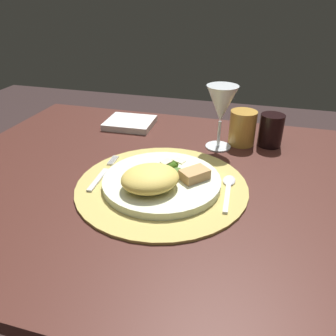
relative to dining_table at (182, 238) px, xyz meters
name	(u,v)px	position (x,y,z in m)	size (l,w,h in m)	color
dining_table	(182,238)	(0.00, 0.00, 0.00)	(1.17, 0.82, 0.76)	#44201A
placemat	(162,186)	(-0.04, -0.04, 0.17)	(0.37, 0.37, 0.01)	tan
dinner_plate	(162,181)	(-0.04, -0.04, 0.18)	(0.25, 0.25, 0.02)	silver
pasta_serving	(150,178)	(-0.05, -0.08, 0.21)	(0.12, 0.10, 0.04)	#E6C65A
salad_greens	(168,169)	(-0.03, -0.01, 0.20)	(0.07, 0.08, 0.02)	#426D36
bread_piece	(195,174)	(0.03, -0.02, 0.20)	(0.06, 0.04, 0.02)	tan
fork	(102,174)	(-0.18, -0.03, 0.18)	(0.02, 0.16, 0.00)	silver
spoon	(228,186)	(0.10, -0.01, 0.18)	(0.03, 0.14, 0.01)	silver
napkin	(130,123)	(-0.24, 0.28, 0.18)	(0.14, 0.12, 0.02)	silver
wine_glass	(221,106)	(0.05, 0.20, 0.28)	(0.08, 0.08, 0.17)	silver
amber_tumbler	(242,128)	(0.11, 0.24, 0.21)	(0.07, 0.07, 0.09)	gold
dark_tumbler	(271,130)	(0.18, 0.25, 0.21)	(0.06, 0.06, 0.09)	black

